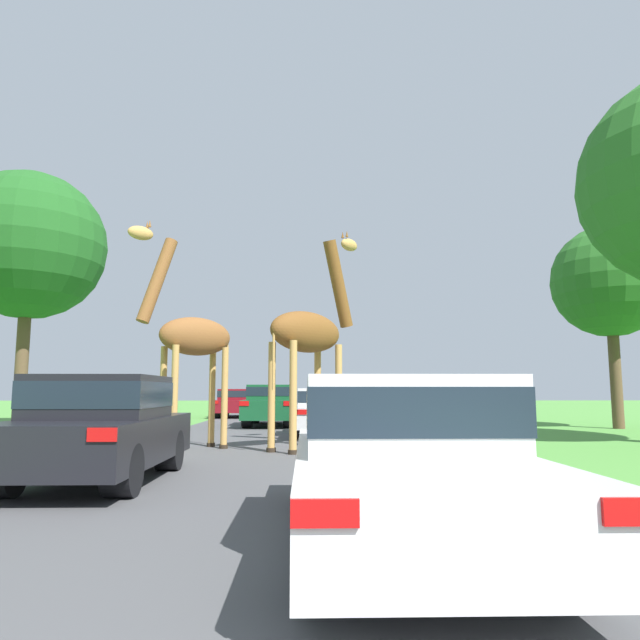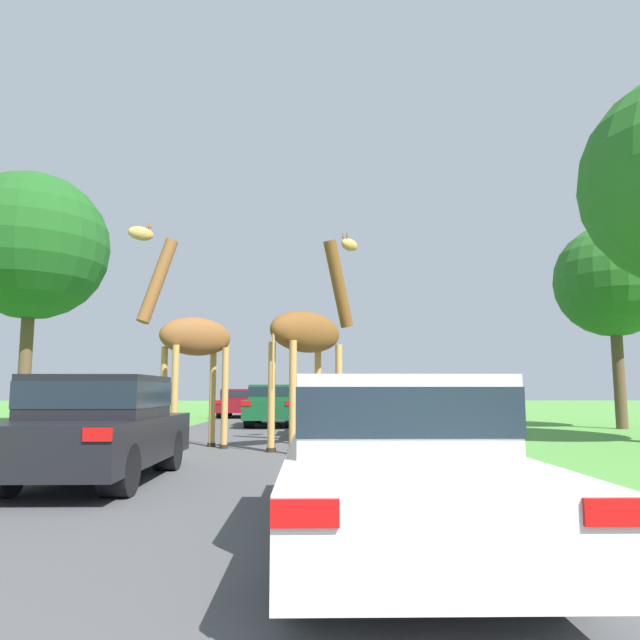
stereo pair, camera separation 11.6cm
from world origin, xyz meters
name	(u,v)px [view 1 (the left image)]	position (x,y,z in m)	size (l,w,h in m)	color
road	(297,416)	(0.00, 30.00, 0.00)	(7.67, 120.00, 0.00)	#4C4C4F
giraffe_near_road	(311,333)	(0.53, 13.27, 2.55)	(2.30, 2.44, 5.14)	tan
giraffe_companion	(190,337)	(-2.15, 13.37, 2.46)	(2.25, 1.91, 4.93)	tan
car_lead_maroon	(398,452)	(1.23, 5.72, 0.73)	(1.75, 4.71, 1.38)	silver
car_queue_right	(271,404)	(-0.88, 22.24, 0.80)	(1.79, 4.79, 1.50)	#144C28
car_queue_left	(329,410)	(1.10, 17.26, 0.73)	(1.99, 4.20, 1.34)	silver
car_far_ahead	(236,402)	(-2.99, 29.22, 0.73)	(1.80, 4.15, 1.37)	maroon
car_verge_right	(100,426)	(-2.48, 8.93, 0.78)	(1.77, 3.95, 1.48)	black
tree_far_right	(29,246)	(-9.47, 20.81, 6.42)	(5.29, 5.29, 9.09)	brown
tree_mid_field	(610,282)	(11.08, 20.08, 5.08)	(3.94, 3.94, 7.08)	brown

